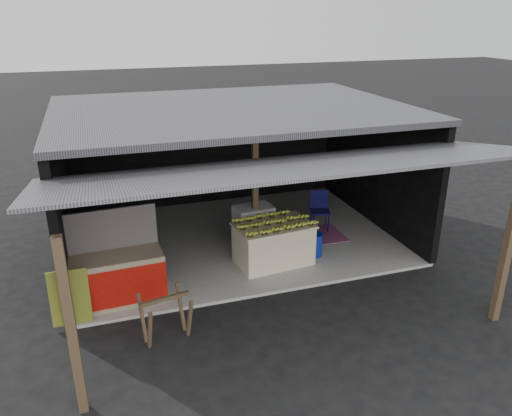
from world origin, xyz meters
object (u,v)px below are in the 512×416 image
object	(u,v)px
water_barrel	(315,245)
plastic_chair	(320,206)
neighbor_stall	(117,276)
white_crate	(253,226)
sawhorse	(166,313)
banana_table	(273,244)

from	to	relation	value
water_barrel	plastic_chair	bearing A→B (deg)	61.48
neighbor_stall	water_barrel	bearing A→B (deg)	4.25
plastic_chair	white_crate	bearing A→B (deg)	-151.74
sawhorse	water_barrel	bearing A→B (deg)	17.87
white_crate	neighbor_stall	xyz separation A→B (m)	(-2.97, -1.43, 0.05)
white_crate	plastic_chair	size ratio (longest dim) A/B	0.98
banana_table	sawhorse	size ratio (longest dim) A/B	2.02
water_barrel	plastic_chair	distance (m)	1.51
banana_table	white_crate	distance (m)	0.94
sawhorse	banana_table	bearing A→B (deg)	25.90
sawhorse	white_crate	bearing A→B (deg)	39.07
banana_table	plastic_chair	world-z (taller)	plastic_chair
neighbor_stall	sawhorse	size ratio (longest dim) A/B	2.05
sawhorse	plastic_chair	xyz separation A→B (m)	(4.08, 3.13, 0.11)
white_crate	plastic_chair	xyz separation A→B (m)	(1.75, 0.38, 0.09)
banana_table	water_barrel	size ratio (longest dim) A/B	3.44
neighbor_stall	water_barrel	xyz separation A→B (m)	(4.01, 0.51, -0.26)
banana_table	neighbor_stall	xyz separation A→B (m)	(-3.09, -0.49, 0.07)
white_crate	neighbor_stall	bearing A→B (deg)	-160.10
sawhorse	water_barrel	size ratio (longest dim) A/B	1.71
white_crate	sawhorse	bearing A→B (deg)	-136.06
white_crate	sawhorse	world-z (taller)	white_crate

